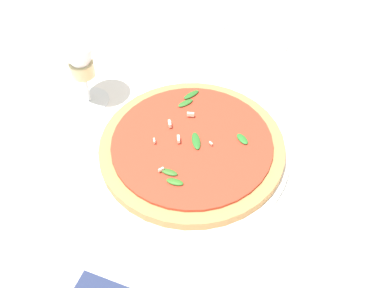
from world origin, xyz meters
The scene contains 4 objects.
ground_plane centered at (0.00, 0.00, 0.00)m, with size 6.00×6.00×0.00m, color white.
pizza_arugula_main centered at (0.03, 0.01, 0.02)m, with size 0.35×0.35×0.05m.
wine_glass centered at (-0.22, 0.05, 0.10)m, with size 0.09×0.09×0.15m.
side_plate_white centered at (0.00, 0.39, 0.01)m, with size 0.16×0.16×0.02m.
Camera 1 is at (0.26, -0.46, 0.62)m, focal length 42.00 mm.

